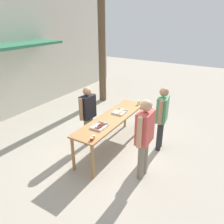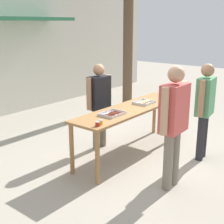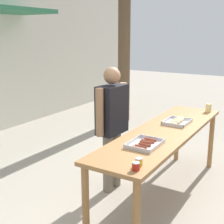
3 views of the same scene
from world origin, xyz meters
TOP-DOWN VIEW (x-y plane):
  - ground_plane at (0.00, 0.00)m, footprint 24.00×24.00m
  - serving_table at (0.00, 0.00)m, footprint 2.60×0.66m
  - food_tray_sausages at (-0.59, -0.03)m, footprint 0.38×0.30m
  - food_tray_buns at (0.36, -0.03)m, footprint 0.36×0.29m
  - condiment_jar_mustard at (-1.17, -0.22)m, footprint 0.07×0.07m
  - condiment_jar_ketchup at (-1.07, -0.20)m, footprint 0.07×0.07m
  - beer_cup at (1.16, -0.21)m, footprint 0.08×0.08m
  - person_server_behind_table at (-0.12, 0.66)m, footprint 0.61×0.25m
  - person_customer_holding_hotdog at (-0.62, -1.13)m, footprint 0.66×0.26m
  - person_customer_with_cup at (0.60, -1.08)m, footprint 0.61×0.29m
  - utility_pole at (2.89, 2.18)m, footprint 1.10×0.28m

SIDE VIEW (x-z plane):
  - ground_plane at x=0.00m, z-range 0.00..0.00m
  - serving_table at x=0.00m, z-range 0.33..1.21m
  - food_tray_sausages at x=-0.59m, z-range 0.87..0.91m
  - food_tray_buns at x=0.36m, z-range 0.87..0.93m
  - condiment_jar_mustard at x=-1.17m, z-range 0.88..0.95m
  - condiment_jar_ketchup at x=-1.07m, z-range 0.88..0.95m
  - beer_cup at x=1.16m, z-range 0.88..1.00m
  - person_server_behind_table at x=-0.12m, z-range 0.15..1.75m
  - person_customer_with_cup at x=0.60m, z-range 0.16..1.83m
  - person_customer_holding_hotdog at x=-0.62m, z-range 0.17..1.93m
  - utility_pole at x=2.89m, z-range 0.05..5.69m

